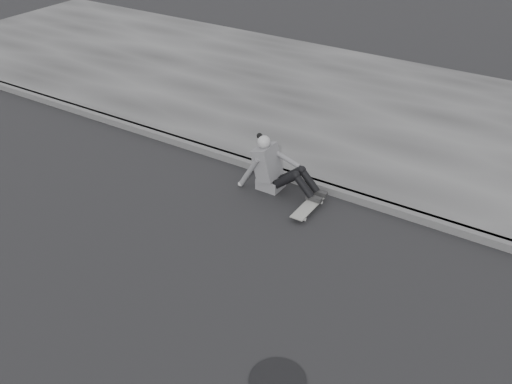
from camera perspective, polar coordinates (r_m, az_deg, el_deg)
ground at (r=7.03m, az=-2.11°, el=-9.58°), size 80.00×80.00×0.00m
curb at (r=8.81m, az=7.35°, el=0.31°), size 24.00×0.16×0.12m
sidewalk at (r=11.32m, az=14.14°, el=7.18°), size 24.00×6.00×0.12m
manhole at (r=6.07m, az=2.17°, el=-18.31°), size 0.59×0.59×0.01m
skateboard at (r=8.35m, az=5.30°, el=-1.45°), size 0.20×0.78×0.09m
seated_woman at (r=8.67m, az=1.86°, el=2.35°), size 1.38×0.46×0.88m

